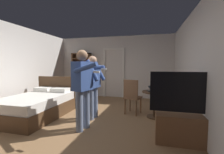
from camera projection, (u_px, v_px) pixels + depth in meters
ground_plane at (81, 125)px, 3.54m from camera, size 7.14×7.14×0.00m
wall_back at (114, 67)px, 6.63m from camera, size 5.15×0.12×2.63m
wall_right at (204, 69)px, 2.82m from camera, size 0.12×6.73×2.63m
doorway_frame at (114, 69)px, 6.56m from camera, size 0.93×0.08×2.13m
bed at (38, 105)px, 4.15m from camera, size 1.34×2.00×1.02m
bookshelf at (82, 73)px, 6.79m from camera, size 0.84×0.32×1.92m
tv_flatscreen at (185, 122)px, 2.67m from camera, size 1.22×0.40×1.28m
side_table at (155, 100)px, 4.00m from camera, size 0.65×0.65×0.70m
laptop at (154, 90)px, 3.94m from camera, size 0.39×0.40×0.15m
bottle_on_table at (161, 88)px, 3.86m from camera, size 0.06×0.06×0.25m
wooden_chair at (132, 95)px, 4.25m from camera, size 0.52×0.52×0.99m
person_blue_shirt at (83, 84)px, 3.20m from camera, size 0.69×0.69×1.71m
person_striped_shirt at (93, 83)px, 3.90m from camera, size 0.62×0.61×1.63m
suitcase_dark at (80, 96)px, 5.74m from camera, size 0.49×0.39×0.43m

